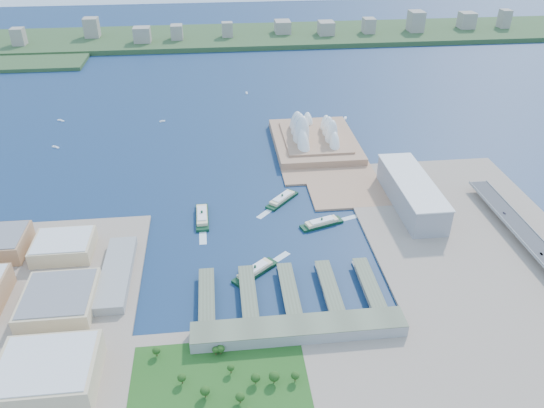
{
  "coord_description": "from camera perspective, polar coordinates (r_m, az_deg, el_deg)",
  "views": [
    {
      "loc": [
        -49.35,
        -489.19,
        363.56
      ],
      "look_at": [
        13.21,
        76.25,
        18.0
      ],
      "focal_mm": 35.0,
      "sensor_mm": 36.0,
      "label": 1
    }
  ],
  "objects": [
    {
      "name": "ferry_b",
      "position": [
        703.84,
        1.1,
        0.67
      ],
      "size": [
        48.72,
        51.07,
        10.64
      ],
      "primitive_type": null,
      "rotation": [
        0.0,
        0.0,
        -0.75
      ],
      "color": "black",
      "rests_on": "ground"
    },
    {
      "name": "car_b",
      "position": [
        653.73,
        26.99,
        -4.79
      ],
      "size": [
        1.48,
        4.24,
        1.4
      ],
      "primitive_type": "imported",
      "color": "slate",
      "rests_on": "expressway"
    },
    {
      "name": "far_shore",
      "position": [
        1512.88,
        -4.47,
        17.52
      ],
      "size": [
        2200.0,
        260.0,
        12.0
      ],
      "primitive_type": "cube",
      "color": "#2D4926",
      "rests_on": "ground"
    },
    {
      "name": "south_land",
      "position": [
        459.85,
        2.44,
        -20.7
      ],
      "size": [
        720.0,
        180.0,
        3.0
      ],
      "primitive_type": "cube",
      "color": "gray",
      "rests_on": "ground"
    },
    {
      "name": "boat_a",
      "position": [
        921.43,
        -22.25,
        5.71
      ],
      "size": [
        12.88,
        10.48,
        2.59
      ],
      "primitive_type": null,
      "rotation": [
        0.0,
        0.0,
        0.95
      ],
      "color": "white",
      "rests_on": "ground"
    },
    {
      "name": "boat_d",
      "position": [
        1027.2,
        -21.77,
        8.36
      ],
      "size": [
        13.55,
        10.03,
        2.37
      ],
      "primitive_type": null,
      "rotation": [
        0.0,
        0.0,
        1.01
      ],
      "color": "white",
      "rests_on": "ground"
    },
    {
      "name": "peninsula",
      "position": [
        846.74,
        5.01,
        5.84
      ],
      "size": [
        135.0,
        220.0,
        3.0
      ],
      "primitive_type": "cube",
      "color": "#9E7456",
      "rests_on": "ground"
    },
    {
      "name": "opera_house",
      "position": [
        851.71,
        4.68,
        8.26
      ],
      "size": [
        134.0,
        180.0,
        58.0
      ],
      "primitive_type": null,
      "color": "white",
      "rests_on": "peninsula"
    },
    {
      "name": "ferry_wharves",
      "position": [
        551.71,
        1.83,
        -9.33
      ],
      "size": [
        184.0,
        90.0,
        9.3
      ],
      "primitive_type": null,
      "color": "#555E47",
      "rests_on": "ground"
    },
    {
      "name": "car_c",
      "position": [
        712.57,
        23.7,
        -0.88
      ],
      "size": [
        2.0,
        4.92,
        1.43
      ],
      "primitive_type": "imported",
      "rotation": [
        0.0,
        0.0,
        3.14
      ],
      "color": "slate",
      "rests_on": "expressway"
    },
    {
      "name": "park",
      "position": [
        462.52,
        -5.69,
        -18.6
      ],
      "size": [
        150.0,
        110.0,
        16.0
      ],
      "primitive_type": null,
      "color": "#194714",
      "rests_on": "south_land"
    },
    {
      "name": "ground",
      "position": [
        611.49,
        -0.45,
        -5.21
      ],
      "size": [
        3000.0,
        3000.0,
        0.0
      ],
      "primitive_type": "plane",
      "color": "#0D1E3F",
      "rests_on": "ground"
    },
    {
      "name": "far_skyline",
      "position": [
        1485.8,
        -4.49,
        18.59
      ],
      "size": [
        1900.0,
        140.0,
        55.0
      ],
      "primitive_type": null,
      "color": "gray",
      "rests_on": "far_shore"
    },
    {
      "name": "ferry_a",
      "position": [
        672.72,
        -7.54,
        -1.16
      ],
      "size": [
        16.74,
        61.32,
        11.54
      ],
      "primitive_type": null,
      "rotation": [
        0.0,
        0.0,
        0.02
      ],
      "color": "black",
      "rests_on": "ground"
    },
    {
      "name": "west_buildings",
      "position": [
        580.03,
        -25.39,
        -9.1
      ],
      "size": [
        200.0,
        280.0,
        27.0
      ],
      "primitive_type": null,
      "color": "#A07550",
      "rests_on": "west_land"
    },
    {
      "name": "terminal_building",
      "position": [
        505.27,
        2.92,
        -13.34
      ],
      "size": [
        200.0,
        28.0,
        12.0
      ],
      "primitive_type": "cube",
      "color": "gray",
      "rests_on": "south_land"
    },
    {
      "name": "boat_e",
      "position": [
        1091.03,
        -2.75,
        11.85
      ],
      "size": [
        3.95,
        11.41,
        2.77
      ],
      "primitive_type": null,
      "rotation": [
        0.0,
        0.0,
        -0.03
      ],
      "color": "white",
      "rests_on": "ground"
    },
    {
      "name": "east_land",
      "position": [
        638.51,
        22.14,
        -5.96
      ],
      "size": [
        240.0,
        500.0,
        3.0
      ],
      "primitive_type": "cube",
      "color": "gray",
      "rests_on": "ground"
    },
    {
      "name": "ferry_c",
      "position": [
        577.61,
        -1.84,
        -7.06
      ],
      "size": [
        53.45,
        48.02,
        10.86
      ],
      "primitive_type": null,
      "rotation": [
        0.0,
        0.0,
        2.27
      ],
      "color": "black",
      "rests_on": "ground"
    },
    {
      "name": "boat_c",
      "position": [
        973.33,
        7.89,
        9.14
      ],
      "size": [
        8.37,
        14.01,
        3.03
      ],
      "primitive_type": null,
      "rotation": [
        0.0,
        0.0,
        2.79
      ],
      "color": "white",
      "rests_on": "ground"
    },
    {
      "name": "west_land",
      "position": [
        564.76,
        -26.0,
        -12.54
      ],
      "size": [
        220.0,
        390.0,
        3.0
      ],
      "primitive_type": "cube",
      "color": "gray",
      "rests_on": "ground"
    },
    {
      "name": "toaster_building",
      "position": [
        708.07,
        14.75,
        1.17
      ],
      "size": [
        45.0,
        155.0,
        35.0
      ],
      "primitive_type": "cube",
      "color": "gray",
      "rests_on": "east_land"
    },
    {
      "name": "ferry_d",
      "position": [
        657.65,
        5.37,
        -1.9
      ],
      "size": [
        56.8,
        30.58,
        10.43
      ],
      "primitive_type": null,
      "rotation": [
        0.0,
        0.0,
        1.89
      ],
      "color": "black",
      "rests_on": "ground"
    },
    {
      "name": "boat_b",
      "position": [
        971.91,
        -11.72,
        8.73
      ],
      "size": [
        10.33,
        6.31,
        2.63
      ],
      "primitive_type": null,
      "rotation": [
        0.0,
        0.0,
        1.89
      ],
      "color": "white",
      "rests_on": "ground"
    }
  ]
}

